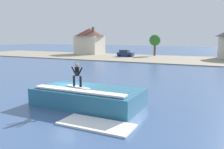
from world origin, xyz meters
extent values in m
plane|color=#3F5A88|center=(0.00, 0.00, 0.00)|extent=(260.00, 260.00, 0.00)
cube|color=#2C6B8A|center=(1.56, 0.01, 0.63)|extent=(7.73, 3.89, 1.25)
cube|color=#2C6B8A|center=(1.56, -0.48, 1.32)|extent=(6.57, 1.75, 0.14)
cube|color=white|center=(1.56, -1.25, 1.35)|extent=(6.96, 0.70, 0.12)
cube|color=white|center=(1.14, -0.59, 1.44)|extent=(2.24, 0.91, 0.06)
cube|color=black|center=(1.14, -0.59, 1.47)|extent=(1.98, 0.54, 0.01)
cylinder|color=black|center=(0.79, -0.61, 1.85)|extent=(0.16, 0.16, 0.77)
cylinder|color=black|center=(1.34, -0.61, 1.85)|extent=(0.16, 0.16, 0.77)
cylinder|color=black|center=(1.07, -0.61, 2.55)|extent=(0.32, 0.32, 0.62)
sphere|color=tan|center=(1.07, -0.61, 3.01)|extent=(0.24, 0.24, 0.24)
cylinder|color=black|center=(0.77, -0.61, 2.62)|extent=(0.36, 0.10, 0.53)
cylinder|color=black|center=(1.36, -0.61, 2.62)|extent=(0.36, 0.10, 0.53)
cube|color=gray|center=(0.00, 38.83, 0.09)|extent=(120.00, 20.28, 0.17)
cube|color=navy|center=(-12.39, 40.52, 0.77)|extent=(4.07, 1.91, 0.90)
cube|color=#262D38|center=(-12.69, 40.52, 1.54)|extent=(2.24, 1.72, 0.64)
cylinder|color=black|center=(-11.06, 41.53, 0.32)|extent=(0.64, 0.22, 0.64)
cylinder|color=black|center=(-11.06, 39.52, 0.32)|extent=(0.64, 0.22, 0.64)
cylinder|color=black|center=(-13.71, 41.53, 0.32)|extent=(0.64, 0.22, 0.64)
cylinder|color=black|center=(-13.71, 39.52, 0.32)|extent=(0.64, 0.22, 0.64)
cube|color=beige|center=(-26.22, 45.74, 2.73)|extent=(7.18, 6.44, 5.46)
cone|color=brown|center=(-26.22, 45.74, 6.58)|extent=(8.90, 8.90, 2.23)
cube|color=brown|center=(-24.43, 44.77, 7.08)|extent=(0.60, 0.60, 1.80)
cylinder|color=brown|center=(-6.56, 46.63, 1.69)|extent=(0.54, 0.54, 3.38)
sphere|color=#2C6E28|center=(-6.56, 46.63, 4.27)|extent=(2.95, 2.95, 2.95)
cube|color=white|center=(4.01, -3.10, 0.05)|extent=(4.33, 1.83, 0.10)
camera|label=1|loc=(10.19, -13.79, 4.85)|focal=36.93mm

